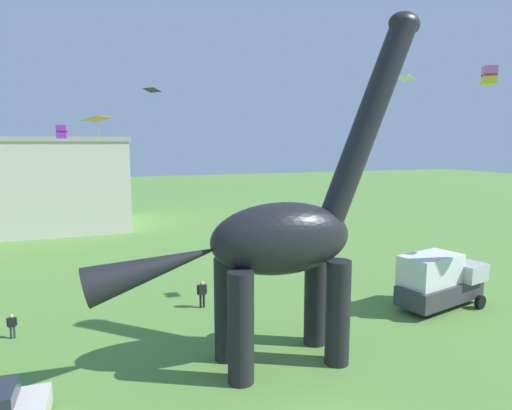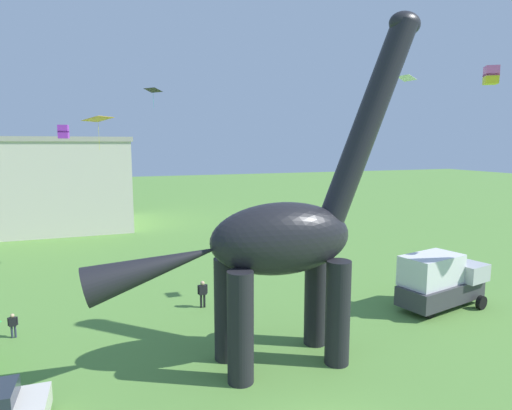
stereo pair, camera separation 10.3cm
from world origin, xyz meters
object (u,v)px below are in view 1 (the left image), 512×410
object	(u,v)px
kite_drifting	(152,90)
kite_mid_right	(489,75)
parked_box_truck	(439,280)
kite_apex	(62,132)
dinosaur_sculpture	(280,239)
kite_mid_center	(406,78)
person_watching_child	(12,324)
person_strolling_adult	(202,292)
kite_trailing	(97,119)

from	to	relation	value
kite_drifting	kite_mid_right	world-z (taller)	kite_mid_right
parked_box_truck	kite_apex	bearing A→B (deg)	129.35
dinosaur_sculpture	kite_apex	bearing A→B (deg)	141.08
dinosaur_sculpture	kite_mid_center	world-z (taller)	dinosaur_sculpture
person_watching_child	kite_apex	bearing A→B (deg)	67.37
kite_mid_center	kite_apex	bearing A→B (deg)	141.08
dinosaur_sculpture	kite_apex	size ratio (longest dim) A/B	15.46
kite_drifting	parked_box_truck	bearing A→B (deg)	-42.99
kite_drifting	kite_mid_right	xyz separation A→B (m)	(24.10, -7.07, 1.30)
parked_box_truck	kite_mid_center	distance (m)	11.69
person_watching_child	person_strolling_adult	xyz separation A→B (m)	(9.68, 0.72, 0.22)
person_watching_child	kite_apex	xyz separation A→B (m)	(2.02, 12.07, 9.63)
person_watching_child	kite_trailing	bearing A→B (deg)	-31.68
person_strolling_adult	kite_mid_center	size ratio (longest dim) A/B	1.62
kite_apex	kite_mid_right	xyz separation A→B (m)	(30.36, -9.75, 4.23)
dinosaur_sculpture	person_watching_child	world-z (taller)	dinosaur_sculpture
parked_box_truck	kite_mid_right	xyz separation A→B (m)	(9.73, 6.32, 12.96)
dinosaur_sculpture	parked_box_truck	bearing A→B (deg)	37.43
person_watching_child	person_strolling_adult	bearing A→B (deg)	-8.86
person_watching_child	person_strolling_adult	world-z (taller)	person_strolling_adult
person_strolling_adult	kite_apex	xyz separation A→B (m)	(-7.66, 11.35, 9.41)
dinosaur_sculpture	kite_trailing	xyz separation A→B (m)	(-7.01, 5.13, 5.10)
person_watching_child	kite_mid_center	distance (m)	24.12
dinosaur_sculpture	kite_mid_center	xyz separation A→B (m)	(9.10, 3.74, 7.57)
dinosaur_sculpture	kite_trailing	size ratio (longest dim) A/B	9.88
kite_drifting	kite_apex	distance (m)	7.42
kite_mid_right	dinosaur_sculpture	bearing A→B (deg)	-156.92
kite_mid_center	kite_drifting	size ratio (longest dim) A/B	0.71
parked_box_truck	kite_drifting	xyz separation A→B (m)	(-14.37, 13.39, 11.66)
person_watching_child	dinosaur_sculpture	bearing A→B (deg)	-43.19
person_watching_child	kite_mid_right	size ratio (longest dim) A/B	0.93
kite_trailing	kite_mid_right	world-z (taller)	kite_mid_right
dinosaur_sculpture	kite_mid_center	size ratio (longest dim) A/B	15.46
kite_mid_center	kite_mid_right	distance (m)	13.03
kite_apex	dinosaur_sculpture	bearing A→B (deg)	-63.27
kite_trailing	kite_mid_right	size ratio (longest dim) A/B	1.16
kite_apex	kite_mid_right	size ratio (longest dim) A/B	0.74
dinosaur_sculpture	kite_mid_right	distance (m)	24.52
dinosaur_sculpture	kite_drifting	xyz separation A→B (m)	(-3.15, 16.00, 7.79)
parked_box_truck	person_watching_child	size ratio (longest dim) A/B	4.79
dinosaur_sculpture	kite_mid_right	xyz separation A→B (m)	(20.95, 8.93, 9.09)
kite_trailing	kite_mid_right	xyz separation A→B (m)	(27.97, 3.80, 3.98)
kite_apex	kite_trailing	bearing A→B (deg)	-79.98
dinosaur_sculpture	kite_trailing	bearing A→B (deg)	168.15
dinosaur_sculpture	parked_box_truck	size ratio (longest dim) A/B	2.57
dinosaur_sculpture	person_strolling_adult	bearing A→B (deg)	127.72
kite_trailing	parked_box_truck	bearing A→B (deg)	-7.88
parked_box_truck	kite_trailing	xyz separation A→B (m)	(-18.24, 2.53, 8.97)
kite_drifting	kite_apex	size ratio (longest dim) A/B	1.42
parked_box_truck	kite_trailing	bearing A→B (deg)	159.39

